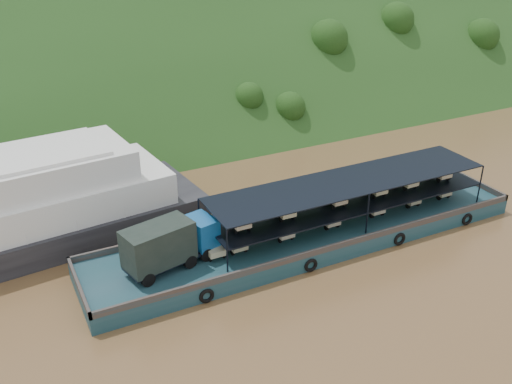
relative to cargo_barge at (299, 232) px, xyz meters
name	(u,v)px	position (x,y,z in m)	size (l,w,h in m)	color
ground	(296,238)	(0.34, 0.98, -1.14)	(160.00, 160.00, 0.00)	brown
hillside	(155,111)	(0.34, 36.98, -1.14)	(140.00, 28.00, 28.00)	#1C3B15
cargo_barge	(299,232)	(0.00, 0.00, 0.00)	(35.00, 7.18, 4.60)	#12393F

